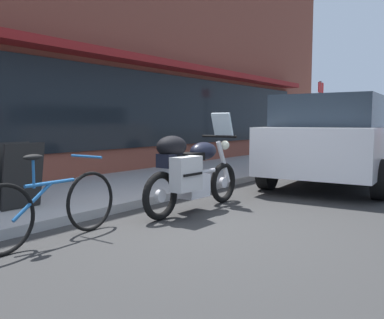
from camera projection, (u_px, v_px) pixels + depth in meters
ground_plane at (198, 227)px, 4.93m from camera, size 80.00×80.00×0.00m
storefront_building at (184, 30)px, 11.19m from camera, size 18.26×0.90×7.65m
sidewalk_curb at (291, 158)px, 13.70m from camera, size 30.00×2.73×0.12m
touring_motorcycle at (191, 169)px, 5.65m from camera, size 2.08×0.65×1.39m
parked_bicycle at (51, 207)px, 4.26m from camera, size 1.77×0.48×0.93m
parked_minivan at (341, 138)px, 8.33m from camera, size 4.91×2.42×1.72m
sandwich_board_sign at (18, 175)px, 5.38m from camera, size 0.55×0.40×0.86m
parking_sign_pole at (320, 112)px, 13.09m from camera, size 0.44×0.07×2.41m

